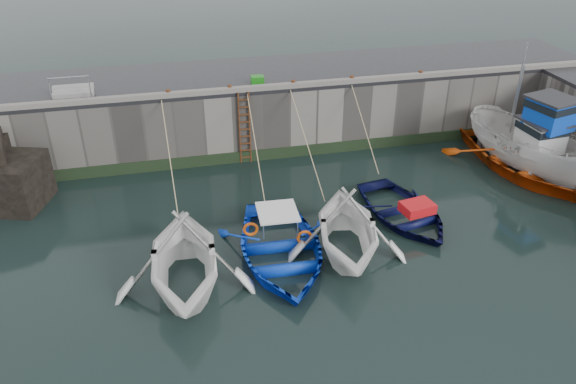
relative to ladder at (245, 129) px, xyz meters
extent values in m
plane|color=black|center=(2.00, -9.91, -1.59)|extent=(120.00, 120.00, 0.00)
cube|color=slate|center=(2.00, 2.59, -0.09)|extent=(30.00, 5.00, 3.00)
cube|color=black|center=(2.00, 2.59, 1.49)|extent=(30.00, 5.00, 0.16)
cube|color=slate|center=(2.00, 0.24, 1.67)|extent=(30.00, 0.30, 0.20)
cube|color=black|center=(2.00, 0.05, -1.34)|extent=(30.00, 0.08, 0.50)
cube|color=black|center=(-9.20, -1.51, -0.64)|extent=(2.96, 2.83, 1.90)
cylinder|color=#3F1E0F|center=(-0.22, 0.01, 0.01)|extent=(0.07, 0.07, 3.20)
cylinder|color=#3F1E0F|center=(0.22, 0.01, 0.01)|extent=(0.07, 0.07, 3.20)
cube|color=#3F1E0F|center=(0.00, -0.01, -1.34)|extent=(0.44, 0.06, 0.05)
cube|color=#3F1E0F|center=(0.00, -0.01, -1.01)|extent=(0.44, 0.06, 0.05)
cube|color=#3F1E0F|center=(0.00, -0.01, -0.68)|extent=(0.44, 0.06, 0.05)
cube|color=#3F1E0F|center=(0.00, -0.01, -0.35)|extent=(0.44, 0.06, 0.05)
cube|color=#3F1E0F|center=(0.00, -0.01, -0.02)|extent=(0.44, 0.06, 0.05)
cube|color=#3F1E0F|center=(0.00, -0.01, 0.31)|extent=(0.44, 0.06, 0.05)
cube|color=#3F1E0F|center=(0.00, -0.01, 0.64)|extent=(0.44, 0.06, 0.05)
cube|color=#3F1E0F|center=(0.00, -0.01, 0.97)|extent=(0.44, 0.06, 0.05)
cube|color=#3F1E0F|center=(0.00, -0.01, 1.30)|extent=(0.44, 0.06, 0.05)
imported|color=white|center=(-3.17, -7.91, -1.59)|extent=(4.77, 5.45, 2.74)
imported|color=blue|center=(-0.04, -7.17, -1.59)|extent=(4.33, 5.87, 1.18)
imported|color=white|center=(2.16, -7.36, -1.59)|extent=(5.07, 5.60, 2.57)
imported|color=#090C39|center=(4.88, -5.77, -1.59)|extent=(4.11, 5.22, 0.98)
imported|color=silver|center=(11.50, -3.38, -0.70)|extent=(3.91, 6.83, 2.49)
cube|color=blue|center=(11.65, -3.96, 1.14)|extent=(1.72, 1.80, 1.20)
cube|color=black|center=(11.65, -3.96, 1.49)|extent=(1.80, 1.87, 0.28)
cube|color=#262628|center=(11.65, -3.96, 1.78)|extent=(1.97, 2.04, 0.08)
cylinder|color=#A5A8AD|center=(11.21, -2.21, 2.04)|extent=(0.08, 0.08, 3.00)
imported|color=#DC480B|center=(11.50, -3.24, -1.19)|extent=(5.69, 7.61, 1.50)
cube|color=silver|center=(11.54, -3.83, 0.16)|extent=(1.51, 1.60, 1.20)
cube|color=black|center=(11.54, -3.83, 0.51)|extent=(1.57, 1.66, 0.28)
cube|color=#262628|center=(11.54, -3.83, 0.80)|extent=(1.72, 1.81, 0.08)
cylinder|color=#A5A8AD|center=(11.41, -2.04, 1.06)|extent=(0.08, 0.08, 3.00)
cube|color=#1A7A16|center=(0.81, 1.13, 1.72)|extent=(0.57, 0.48, 0.31)
cylinder|color=#A5A8AD|center=(-7.50, 0.69, 2.07)|extent=(0.05, 0.05, 1.00)
cylinder|color=#A5A8AD|center=(-6.00, 0.69, 2.07)|extent=(0.05, 0.05, 1.00)
cylinder|color=#A5A8AD|center=(-6.75, 0.69, 2.53)|extent=(1.50, 0.05, 0.05)
cube|color=gray|center=(-6.75, 1.19, 1.66)|extent=(1.60, 0.35, 0.18)
cube|color=gray|center=(-6.75, 1.54, 1.84)|extent=(1.60, 0.35, 0.18)
cylinder|color=#3F1E0F|center=(-3.00, 0.34, 1.71)|extent=(0.18, 0.18, 0.28)
cylinder|color=#3F1E0F|center=(-0.50, 0.34, 1.71)|extent=(0.18, 0.18, 0.28)
cylinder|color=#3F1E0F|center=(2.20, 0.34, 1.71)|extent=(0.18, 0.18, 0.28)
cylinder|color=#3F1E0F|center=(4.80, 0.34, 1.71)|extent=(0.18, 0.18, 0.28)
cylinder|color=#3F1E0F|center=(8.00, 0.34, 1.71)|extent=(0.18, 0.18, 0.28)
camera|label=1|loc=(-3.21, -21.85, 9.48)|focal=35.00mm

